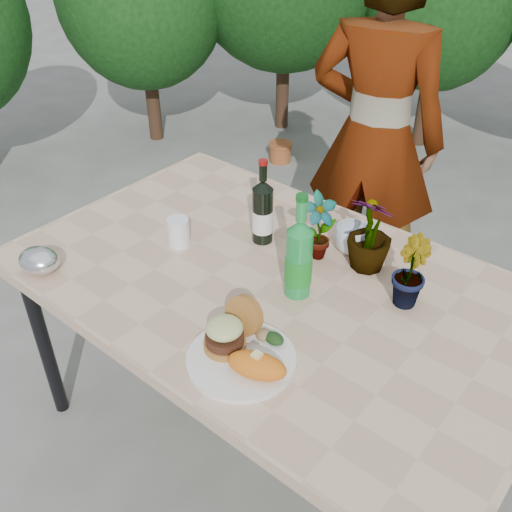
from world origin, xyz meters
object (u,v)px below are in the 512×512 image
Objects in this scene: dinner_plate at (241,359)px; patio_table at (273,294)px; wine_bottle at (263,212)px; person at (375,139)px.

patio_table is at bearing 115.24° from dinner_plate.
person is at bearing 101.40° from wine_bottle.
patio_table is at bearing 89.26° from person.
patio_table is 0.99× the size of person.
patio_table is 0.27m from wine_bottle.
wine_bottle is 0.84m from person.
wine_bottle is (-0.31, 0.46, 0.10)m from dinner_plate.
patio_table is 5.50× the size of wine_bottle.
patio_table is 0.36m from dinner_plate.
dinner_plate is at bearing -64.76° from patio_table.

